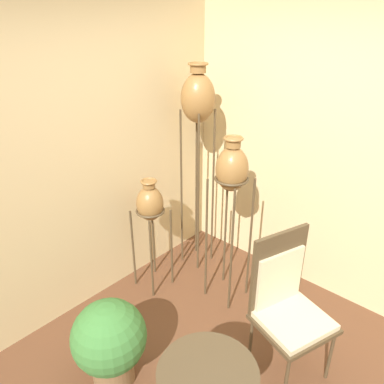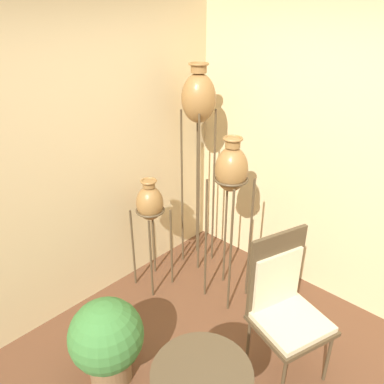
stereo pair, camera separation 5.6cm
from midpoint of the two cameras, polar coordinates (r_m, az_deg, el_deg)
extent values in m
cube|color=#D1B784|center=(3.09, -18.35, 4.30)|extent=(7.24, 0.06, 2.70)
cube|color=#D1B784|center=(3.29, 24.60, 4.56)|extent=(0.06, 7.24, 2.70)
cylinder|color=#473823|center=(3.55, 1.46, -1.00)|extent=(0.02, 0.02, 1.63)
cylinder|color=#473823|center=(3.70, 3.75, 0.13)|extent=(0.02, 0.02, 1.63)
cylinder|color=#473823|center=(3.68, -1.09, 0.07)|extent=(0.02, 0.02, 1.63)
cylinder|color=#473823|center=(3.83, 1.22, 1.12)|extent=(0.02, 0.02, 1.63)
torus|color=#473823|center=(3.41, 1.48, 12.47)|extent=(0.23, 0.23, 0.02)
ellipsoid|color=olive|center=(3.39, 1.49, 14.08)|extent=(0.31, 0.31, 0.43)
cylinder|color=olive|center=(3.35, 1.55, 18.33)|extent=(0.14, 0.14, 0.07)
torus|color=olive|center=(3.34, 1.56, 18.95)|extent=(0.18, 0.18, 0.02)
cylinder|color=#473823|center=(3.18, 6.41, -9.34)|extent=(0.02, 0.02, 1.19)
cylinder|color=#473823|center=(3.36, 9.29, -7.30)|extent=(0.02, 0.02, 1.19)
cylinder|color=#473823|center=(3.32, 2.60, -7.49)|extent=(0.02, 0.02, 1.19)
cylinder|color=#473823|center=(3.50, 5.58, -5.65)|extent=(0.02, 0.02, 1.19)
torus|color=#473823|center=(3.05, 6.48, 1.97)|extent=(0.28, 0.28, 0.02)
ellipsoid|color=olive|center=(3.02, 6.56, 3.43)|extent=(0.27, 0.27, 0.37)
cylinder|color=olive|center=(2.94, 6.78, 7.44)|extent=(0.12, 0.12, 0.07)
torus|color=olive|center=(2.93, 6.82, 8.09)|extent=(0.16, 0.16, 0.02)
cylinder|color=#473823|center=(3.43, -5.79, -10.21)|extent=(0.02, 0.02, 0.81)
cylinder|color=#473823|center=(3.56, -2.70, -8.49)|extent=(0.02, 0.02, 0.81)
cylinder|color=#473823|center=(3.59, -8.51, -8.51)|extent=(0.02, 0.02, 0.81)
cylinder|color=#473823|center=(3.72, -5.45, -6.94)|extent=(0.02, 0.02, 0.81)
torus|color=#473823|center=(3.36, -5.91, -2.79)|extent=(0.26, 0.26, 0.02)
ellipsoid|color=olive|center=(3.33, -5.97, -1.71)|extent=(0.24, 0.24, 0.32)
cylinder|color=olive|center=(3.24, -6.12, 1.22)|extent=(0.11, 0.11, 0.06)
torus|color=olive|center=(3.23, -6.14, 1.67)|extent=(0.14, 0.14, 0.02)
cylinder|color=#473823|center=(2.82, 14.28, -26.34)|extent=(0.02, 0.02, 0.44)
cylinder|color=#473823|center=(3.04, 20.55, -22.58)|extent=(0.02, 0.02, 0.44)
cylinder|color=#473823|center=(3.00, 9.14, -21.63)|extent=(0.02, 0.02, 0.44)
cylinder|color=#473823|center=(3.20, 15.36, -18.57)|extent=(0.02, 0.02, 0.44)
cube|color=#473823|center=(2.84, 15.44, -18.99)|extent=(0.60, 0.58, 0.03)
cube|color=beige|center=(2.81, 15.52, -18.48)|extent=(0.55, 0.53, 0.04)
cube|color=#473823|center=(2.74, 13.26, -11.61)|extent=(0.45, 0.17, 0.62)
cube|color=beige|center=(2.76, 13.50, -12.92)|extent=(0.38, 0.15, 0.43)
cylinder|color=#473823|center=(2.18, 2.34, -25.88)|extent=(0.55, 0.55, 0.02)
cylinder|color=brown|center=(3.02, -11.74, -24.59)|extent=(0.30, 0.30, 0.22)
torus|color=brown|center=(2.94, -11.95, -23.19)|extent=(0.33, 0.33, 0.02)
sphere|color=#387033|center=(2.80, -12.34, -20.58)|extent=(0.52, 0.52, 0.52)
camera|label=1|loc=(0.03, -89.52, 0.24)|focal=35.00mm
camera|label=2|loc=(0.03, 90.48, -0.24)|focal=35.00mm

